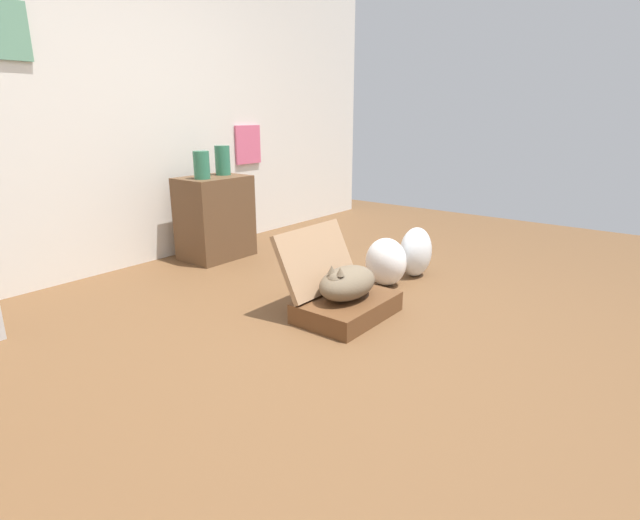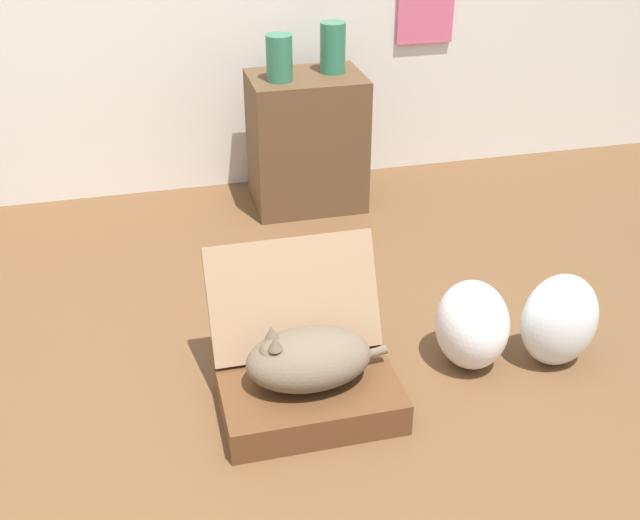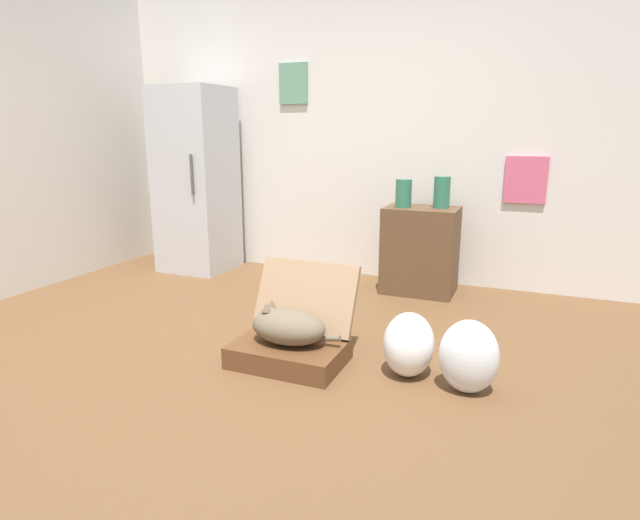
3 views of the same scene
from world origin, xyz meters
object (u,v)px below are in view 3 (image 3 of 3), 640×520
(suitcase_base, at_px, (289,353))
(side_table, at_px, (420,250))
(refrigerator, at_px, (196,181))
(plastic_bag_white, at_px, (409,344))
(vase_short, at_px, (442,192))
(plastic_bag_clear, at_px, (469,357))
(cat, at_px, (288,326))
(vase_tall, at_px, (404,193))

(suitcase_base, relative_size, side_table, 0.88)
(refrigerator, bearing_deg, plastic_bag_white, -31.85)
(side_table, bearing_deg, suitcase_base, -102.88)
(side_table, distance_m, vase_short, 0.50)
(suitcase_base, xyz_separation_m, side_table, (0.38, 1.67, 0.29))
(plastic_bag_white, bearing_deg, refrigerator, 148.15)
(refrigerator, bearing_deg, plastic_bag_clear, -29.86)
(cat, bearing_deg, suitcase_base, -2.96)
(plastic_bag_white, height_order, vase_tall, vase_tall)
(suitcase_base, bearing_deg, plastic_bag_clear, 2.80)
(plastic_bag_white, xyz_separation_m, vase_tall, (-0.42, 1.50, 0.64))
(cat, height_order, refrigerator, refrigerator)
(cat, bearing_deg, vase_tall, 81.45)
(suitcase_base, bearing_deg, vase_short, 72.77)
(plastic_bag_clear, distance_m, refrigerator, 3.22)
(refrigerator, height_order, vase_tall, refrigerator)
(plastic_bag_clear, relative_size, side_table, 0.55)
(vase_short, bearing_deg, refrigerator, -178.05)
(suitcase_base, xyz_separation_m, cat, (-0.01, 0.00, 0.16))
(vase_tall, distance_m, vase_short, 0.30)
(plastic_bag_white, bearing_deg, plastic_bag_clear, -12.54)
(plastic_bag_clear, height_order, refrigerator, refrigerator)
(plastic_bag_white, relative_size, refrigerator, 0.21)
(cat, xyz_separation_m, vase_short, (0.53, 1.69, 0.60))
(side_table, bearing_deg, vase_tall, -161.44)
(cat, bearing_deg, plastic_bag_white, 10.16)
(cat, bearing_deg, side_table, 76.91)
(suitcase_base, height_order, vase_short, vase_short)
(cat, xyz_separation_m, vase_tall, (0.24, 1.62, 0.59))
(plastic_bag_clear, height_order, side_table, side_table)
(refrigerator, height_order, side_table, refrigerator)
(suitcase_base, height_order, side_table, side_table)
(vase_short, bearing_deg, plastic_bag_clear, -74.42)
(cat, relative_size, vase_short, 2.08)
(cat, height_order, side_table, side_table)
(plastic_bag_white, height_order, vase_short, vase_short)
(plastic_bag_clear, relative_size, vase_tall, 1.72)
(cat, distance_m, vase_tall, 1.74)
(plastic_bag_clear, bearing_deg, side_table, 110.43)
(cat, bearing_deg, plastic_bag_clear, 2.76)
(cat, relative_size, plastic_bag_clear, 1.35)
(vase_tall, bearing_deg, refrigerator, -179.95)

